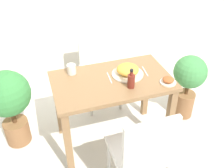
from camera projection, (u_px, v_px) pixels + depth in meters
name	position (u px, v px, depth m)	size (l,w,h in m)	color
ground_plane	(112.00, 138.00, 2.75)	(16.00, 16.00, 0.00)	beige
dining_table	(112.00, 91.00, 2.40)	(1.06, 0.64, 0.75)	olive
chair_near	(142.00, 151.00, 1.95)	(0.42, 0.42, 0.91)	silver
chair_far	(99.00, 63.00, 3.01)	(0.42, 0.42, 0.91)	silver
food_plate	(128.00, 70.00, 2.37)	(0.29, 0.29, 0.10)	beige
side_plate	(168.00, 81.00, 2.27)	(0.14, 0.14, 0.05)	beige
drink_cup	(72.00, 69.00, 2.38)	(0.08, 0.08, 0.09)	silver
sauce_bottle	(131.00, 80.00, 2.19)	(0.06, 0.06, 0.18)	maroon
fork_utensil	(109.00, 78.00, 2.34)	(0.02, 0.18, 0.00)	silver
spoon_utensil	(145.00, 71.00, 2.43)	(0.03, 0.17, 0.00)	silver
potted_plant_left	(9.00, 100.00, 2.44)	(0.44, 0.44, 0.82)	brown
potted_plant_right	(189.00, 80.00, 2.80)	(0.35, 0.35, 0.76)	brown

